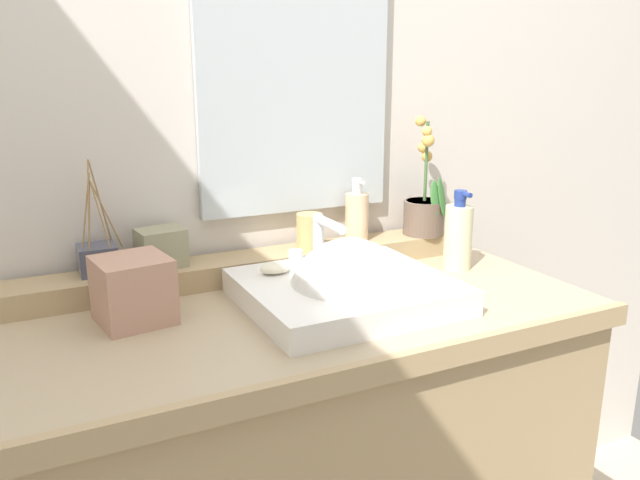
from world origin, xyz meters
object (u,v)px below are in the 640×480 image
(soap_dispenser, at_px, (357,215))
(reed_diffuser, at_px, (97,258))
(soap_bar, at_px, (276,268))
(sink_basin, at_px, (348,297))
(potted_plant, at_px, (424,208))
(tumbler_cup, at_px, (309,232))
(lotion_bottle, at_px, (458,236))
(trinket_box, at_px, (161,248))
(tissue_box, at_px, (133,290))

(soap_dispenser, relative_size, reed_diffuser, 0.65)
(soap_bar, bearing_deg, sink_basin, -44.73)
(sink_basin, xyz_separation_m, potted_plant, (0.36, 0.25, 0.10))
(soap_bar, relative_size, tumbler_cup, 0.80)
(soap_dispenser, bearing_deg, lotion_bottle, -42.49)
(soap_dispenser, distance_m, trinket_box, 0.49)
(lotion_bottle, height_order, tissue_box, lotion_bottle)
(tumbler_cup, bearing_deg, soap_dispenser, 12.02)
(sink_basin, relative_size, tumbler_cup, 4.66)
(trinket_box, bearing_deg, tumbler_cup, -11.64)
(sink_basin, bearing_deg, soap_bar, 135.27)
(sink_basin, xyz_separation_m, soap_bar, (-0.11, 0.11, 0.05))
(reed_diffuser, height_order, lotion_bottle, reed_diffuser)
(soap_bar, bearing_deg, reed_diffuser, 153.04)
(trinket_box, bearing_deg, reed_diffuser, 167.06)
(reed_diffuser, bearing_deg, soap_bar, -26.96)
(lotion_bottle, bearing_deg, tumbler_cup, 157.32)
(sink_basin, bearing_deg, tissue_box, 165.20)
(soap_dispenser, height_order, reed_diffuser, reed_diffuser)
(soap_dispenser, height_order, tissue_box, soap_dispenser)
(tumbler_cup, relative_size, trinket_box, 0.91)
(potted_plant, relative_size, tissue_box, 2.32)
(sink_basin, xyz_separation_m, soap_dispenser, (0.17, 0.27, 0.10))
(reed_diffuser, relative_size, tissue_box, 1.84)
(trinket_box, height_order, lotion_bottle, lotion_bottle)
(reed_diffuser, xyz_separation_m, lotion_bottle, (0.80, -0.18, -0.00))
(soap_bar, distance_m, trinket_box, 0.26)
(tumbler_cup, xyz_separation_m, lotion_bottle, (0.33, -0.14, -0.01))
(soap_bar, height_order, tissue_box, tissue_box)
(tumbler_cup, bearing_deg, reed_diffuser, 175.08)
(tissue_box, bearing_deg, sink_basin, -14.80)
(soap_bar, relative_size, soap_dispenser, 0.45)
(reed_diffuser, relative_size, trinket_box, 2.48)
(trinket_box, xyz_separation_m, tissue_box, (-0.09, -0.16, -0.03))
(potted_plant, relative_size, tumbler_cup, 3.44)
(sink_basin, height_order, tumbler_cup, sink_basin)
(trinket_box, height_order, tissue_box, trinket_box)
(soap_dispenser, relative_size, lotion_bottle, 0.81)
(potted_plant, distance_m, tumbler_cup, 0.33)
(sink_basin, bearing_deg, trinket_box, 139.66)
(soap_bar, relative_size, tissue_box, 0.54)
(lotion_bottle, relative_size, tissue_box, 1.47)
(lotion_bottle, xyz_separation_m, tissue_box, (-0.76, 0.00, -0.02))
(sink_basin, distance_m, tissue_box, 0.42)
(trinket_box, bearing_deg, sink_basin, -47.42)
(soap_bar, bearing_deg, tumbler_cup, 42.88)
(soap_bar, distance_m, reed_diffuser, 0.37)
(potted_plant, height_order, lotion_bottle, potted_plant)
(sink_basin, relative_size, reed_diffuser, 1.71)
(tumbler_cup, bearing_deg, soap_bar, -137.12)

